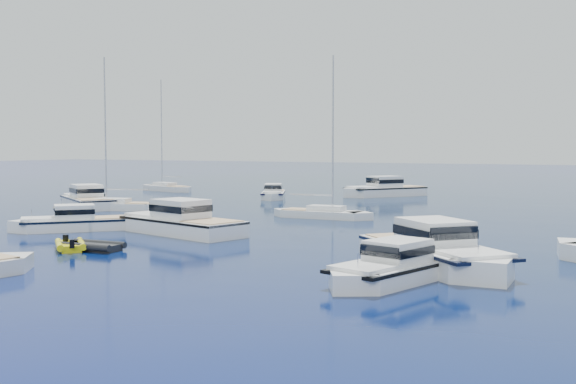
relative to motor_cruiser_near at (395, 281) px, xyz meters
The scene contains 14 objects.
ground 14.65m from the motor_cruiser_near, 158.96° to the right, with size 400.00×400.00×0.00m, color #09115A.
motor_cruiser_near is the anchor object (origin of this frame).
motor_cruiser_right 4.05m from the motor_cruiser_near, 81.76° to the left, with size 3.31×10.81×2.84m, color white, non-canonical shape.
motor_cruiser_left 25.65m from the motor_cruiser_near, 165.34° to the left, with size 2.56×8.36×2.20m, color white, non-canonical shape.
motor_cruiser_centre 19.51m from the motor_cruiser_near, 154.10° to the left, with size 3.30×10.80×2.84m, color white, non-canonical shape.
motor_cruiser_far_l 41.67m from the motor_cruiser_near, 151.52° to the left, with size 3.16×10.34×2.71m, color white, non-canonical shape.
motor_cruiser_distant 49.49m from the motor_cruiser_near, 110.87° to the left, with size 3.37×11.01×2.89m, color white, non-canonical shape.
motor_cruiser_horizon 46.16m from the motor_cruiser_near, 125.61° to the left, with size 2.37×7.73×2.03m, color silver, non-canonical shape.
sailboat_mid_l 37.86m from the motor_cruiser_near, 149.25° to the left, with size 2.45×9.43×13.87m, color white, non-canonical shape.
sailboat_centre 25.52m from the motor_cruiser_near, 122.11° to the left, with size 2.31×8.87×13.03m, color silver, non-canonical shape.
sailboat_far_l 61.76m from the motor_cruiser_near, 136.74° to the left, with size 2.56×9.86×14.50m, color silver, non-canonical shape.
tender_yellow 18.53m from the motor_cruiser_near, behind, with size 1.79×3.18×0.95m, color yellow, non-canonical shape.
tender_grey_near 17.31m from the motor_cruiser_near, behind, with size 1.99×3.61×0.95m, color black, non-canonical shape.
tender_grey_far 49.11m from the motor_cruiser_near, 149.23° to the left, with size 2.25×4.19×0.95m, color black, non-canonical shape.
Camera 1 is at (23.11, -21.83, 5.59)m, focal length 43.16 mm.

